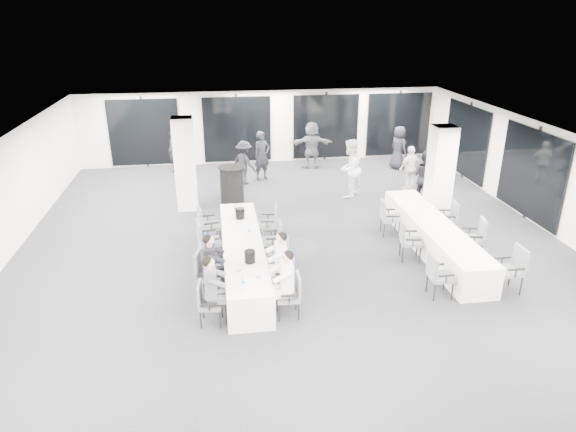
% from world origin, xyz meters
% --- Properties ---
extents(room, '(14.04, 16.04, 2.84)m').
position_xyz_m(room, '(0.89, 1.11, 1.39)').
color(room, '#26272C').
rests_on(room, ground).
extents(column_left, '(0.60, 0.60, 2.80)m').
position_xyz_m(column_left, '(-2.80, 3.20, 1.40)').
color(column_left, white).
rests_on(column_left, floor).
extents(column_right, '(0.60, 0.60, 2.80)m').
position_xyz_m(column_right, '(4.20, 1.00, 1.40)').
color(column_right, white).
rests_on(column_right, floor).
extents(banquet_table_main, '(0.90, 5.00, 0.75)m').
position_xyz_m(banquet_table_main, '(-1.39, -1.10, 0.38)').
color(banquet_table_main, silver).
rests_on(banquet_table_main, floor).
extents(banquet_table_side, '(0.90, 5.00, 0.75)m').
position_xyz_m(banquet_table_side, '(3.41, -0.71, 0.38)').
color(banquet_table_side, silver).
rests_on(banquet_table_side, floor).
extents(cocktail_table, '(0.84, 0.84, 1.16)m').
position_xyz_m(cocktail_table, '(-1.43, 3.53, 0.59)').
color(cocktail_table, black).
rests_on(cocktail_table, floor).
extents(chair_main_left_near, '(0.49, 0.53, 0.87)m').
position_xyz_m(chair_main_left_near, '(-2.21, -3.15, 0.50)').
color(chair_main_left_near, '#515358').
rests_on(chair_main_left_near, floor).
extents(chair_main_left_second, '(0.63, 0.66, 1.04)m').
position_xyz_m(chair_main_left_second, '(-2.22, -2.13, 0.59)').
color(chair_main_left_second, '#515358').
rests_on(chair_main_left_second, floor).
extents(chair_main_left_mid, '(0.46, 0.51, 0.87)m').
position_xyz_m(chair_main_left_mid, '(-2.21, -1.44, 0.50)').
color(chair_main_left_mid, '#515358').
rests_on(chair_main_left_mid, floor).
extents(chair_main_left_fourth, '(0.60, 0.64, 1.04)m').
position_xyz_m(chair_main_left_fourth, '(-2.23, -0.47, 0.59)').
color(chair_main_left_fourth, '#515358').
rests_on(chair_main_left_fourth, floor).
extents(chair_main_left_far, '(0.61, 0.65, 1.04)m').
position_xyz_m(chair_main_left_far, '(-2.23, 0.50, 0.59)').
color(chair_main_left_far, '#515358').
rests_on(chair_main_left_far, floor).
extents(chair_main_right_near, '(0.46, 0.52, 0.90)m').
position_xyz_m(chair_main_right_near, '(-0.56, -3.12, 0.52)').
color(chair_main_right_near, '#515358').
rests_on(chair_main_right_near, floor).
extents(chair_main_right_second, '(0.47, 0.53, 0.93)m').
position_xyz_m(chair_main_right_second, '(-0.55, -2.24, 0.53)').
color(chair_main_right_second, '#515358').
rests_on(chair_main_right_second, floor).
extents(chair_main_right_mid, '(0.57, 0.60, 0.95)m').
position_xyz_m(chair_main_right_mid, '(-0.56, -1.53, 0.54)').
color(chair_main_right_mid, '#515358').
rests_on(chair_main_right_mid, floor).
extents(chair_main_right_fourth, '(0.47, 0.53, 0.91)m').
position_xyz_m(chair_main_right_fourth, '(-0.56, -0.47, 0.52)').
color(chair_main_right_fourth, '#515358').
rests_on(chair_main_right_fourth, floor).
extents(chair_main_right_far, '(0.55, 0.59, 0.95)m').
position_xyz_m(chair_main_right_far, '(-0.55, 0.55, 0.54)').
color(chair_main_right_far, '#515358').
rests_on(chair_main_right_far, floor).
extents(chair_side_left_near, '(0.48, 0.53, 0.94)m').
position_xyz_m(chair_side_left_near, '(2.58, -2.82, 0.54)').
color(chair_side_left_near, '#515358').
rests_on(chair_side_left_near, floor).
extents(chair_side_left_mid, '(0.58, 0.62, 0.98)m').
position_xyz_m(chair_side_left_mid, '(2.58, -1.07, 0.56)').
color(chair_side_left_mid, '#515358').
rests_on(chair_side_left_mid, floor).
extents(chair_side_left_far, '(0.53, 0.58, 0.96)m').
position_xyz_m(chair_side_left_far, '(2.58, 0.42, 0.55)').
color(chair_side_left_far, '#515358').
rests_on(chair_side_left_far, floor).
extents(chair_side_right_near, '(0.52, 0.59, 1.03)m').
position_xyz_m(chair_side_right_near, '(4.25, -2.85, 0.59)').
color(chair_side_right_near, '#515358').
rests_on(chair_side_right_near, floor).
extents(chair_side_right_mid, '(0.61, 0.64, 1.01)m').
position_xyz_m(chair_side_right_mid, '(4.25, -1.21, 0.58)').
color(chair_side_right_mid, '#515358').
rests_on(chair_side_right_mid, floor).
extents(chair_side_right_far, '(0.52, 0.56, 0.92)m').
position_xyz_m(chair_side_right_far, '(4.24, 0.22, 0.52)').
color(chair_side_right_far, '#515358').
rests_on(chair_side_right_far, floor).
extents(seated_guest_a, '(0.50, 0.38, 1.44)m').
position_xyz_m(seated_guest_a, '(-2.05, -3.15, 0.81)').
color(seated_guest_a, '#53545A').
rests_on(seated_guest_a, floor).
extents(seated_guest_b, '(0.50, 0.38, 1.44)m').
position_xyz_m(seated_guest_b, '(-2.05, -2.15, 0.81)').
color(seated_guest_b, black).
rests_on(seated_guest_b, floor).
extents(seated_guest_c, '(0.50, 0.38, 1.44)m').
position_xyz_m(seated_guest_c, '(-0.72, -3.12, 0.81)').
color(seated_guest_c, white).
rests_on(seated_guest_c, floor).
extents(seated_guest_d, '(0.50, 0.38, 1.44)m').
position_xyz_m(seated_guest_d, '(-0.72, -2.24, 0.81)').
color(seated_guest_d, white).
rests_on(seated_guest_d, floor).
extents(standing_guest_a, '(0.90, 0.85, 1.97)m').
position_xyz_m(standing_guest_a, '(-0.26, 5.75, 0.98)').
color(standing_guest_a, black).
rests_on(standing_guest_a, floor).
extents(standing_guest_b, '(1.18, 1.18, 2.14)m').
position_xyz_m(standing_guest_b, '(2.34, 3.54, 1.07)').
color(standing_guest_b, white).
rests_on(standing_guest_b, floor).
extents(standing_guest_c, '(1.17, 1.20, 1.71)m').
position_xyz_m(standing_guest_c, '(-0.92, 5.35, 0.86)').
color(standing_guest_c, black).
rests_on(standing_guest_c, floor).
extents(standing_guest_d, '(1.13, 0.85, 1.70)m').
position_xyz_m(standing_guest_d, '(4.52, 3.91, 0.85)').
color(standing_guest_d, white).
rests_on(standing_guest_d, floor).
extents(standing_guest_e, '(0.82, 1.02, 1.84)m').
position_xyz_m(standing_guest_e, '(4.98, 6.33, 0.92)').
color(standing_guest_e, black).
rests_on(standing_guest_e, floor).
extents(standing_guest_f, '(1.88, 0.76, 2.03)m').
position_xyz_m(standing_guest_f, '(1.74, 6.88, 1.02)').
color(standing_guest_f, '#53545A').
rests_on(standing_guest_f, floor).
extents(standing_guest_g, '(0.83, 0.85, 1.81)m').
position_xyz_m(standing_guest_g, '(-3.38, 7.01, 0.90)').
color(standing_guest_g, black).
rests_on(standing_guest_g, floor).
extents(standing_guest_h, '(0.98, 1.07, 1.89)m').
position_xyz_m(standing_guest_h, '(4.51, 2.70, 0.95)').
color(standing_guest_h, black).
rests_on(standing_guest_h, floor).
extents(ice_bucket_near, '(0.23, 0.23, 0.26)m').
position_xyz_m(ice_bucket_near, '(-1.30, -2.15, 0.88)').
color(ice_bucket_near, black).
rests_on(ice_bucket_near, banquet_table_main).
extents(ice_bucket_far, '(0.24, 0.24, 0.27)m').
position_xyz_m(ice_bucket_far, '(-1.36, 0.32, 0.88)').
color(ice_bucket_far, black).
rests_on(ice_bucket_far, banquet_table_main).
extents(water_bottle_a, '(0.07, 0.07, 0.21)m').
position_xyz_m(water_bottle_a, '(-1.49, -3.10, 0.85)').
color(water_bottle_a, silver).
rests_on(water_bottle_a, banquet_table_main).
extents(water_bottle_b, '(0.07, 0.07, 0.22)m').
position_xyz_m(water_bottle_b, '(-1.20, -0.69, 0.86)').
color(water_bottle_b, silver).
rests_on(water_bottle_b, banquet_table_main).
extents(water_bottle_c, '(0.07, 0.07, 0.21)m').
position_xyz_m(water_bottle_c, '(-1.45, 0.81, 0.85)').
color(water_bottle_c, silver).
rests_on(water_bottle_c, banquet_table_main).
extents(plate_a, '(0.19, 0.19, 0.03)m').
position_xyz_m(plate_a, '(-1.55, -2.53, 0.76)').
color(plate_a, white).
rests_on(plate_a, banquet_table_main).
extents(plate_b, '(0.20, 0.20, 0.03)m').
position_xyz_m(plate_b, '(-1.19, -2.83, 0.76)').
color(plate_b, white).
rests_on(plate_b, banquet_table_main).
extents(plate_c, '(0.22, 0.22, 0.03)m').
position_xyz_m(plate_c, '(-1.24, -1.55, 0.76)').
color(plate_c, white).
rests_on(plate_c, banquet_table_main).
extents(wine_glass, '(0.07, 0.07, 0.17)m').
position_xyz_m(wine_glass, '(-1.11, -3.27, 0.88)').
color(wine_glass, silver).
rests_on(wine_glass, banquet_table_main).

